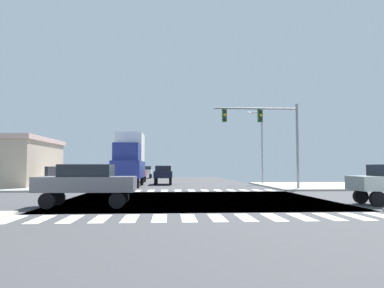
{
  "coord_description": "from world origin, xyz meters",
  "views": [
    {
      "loc": [
        -1.44,
        -20.0,
        1.77
      ],
      "look_at": [
        0.13,
        4.65,
        3.32
      ],
      "focal_mm": 34.05,
      "sensor_mm": 36.0,
      "label": 1
    }
  ],
  "objects_px": {
    "street_lamp": "(260,140)",
    "sedan_leading_3": "(146,171)",
    "sedan_trailing_4": "(86,182)",
    "box_truck_outer_1": "(130,158)",
    "traffic_signal_mast": "(265,126)",
    "sedan_farside_2": "(138,173)",
    "sedan_inner_6": "(163,173)"
  },
  "relations": [
    {
      "from": "street_lamp",
      "to": "sedan_leading_3",
      "type": "height_order",
      "value": "street_lamp"
    },
    {
      "from": "sedan_trailing_4",
      "to": "box_truck_outer_1",
      "type": "xyz_separation_m",
      "value": [
        0.09,
        16.8,
        1.45
      ]
    },
    {
      "from": "traffic_signal_mast",
      "to": "street_lamp",
      "type": "bearing_deg",
      "value": 78.5
    },
    {
      "from": "street_lamp",
      "to": "sedan_trailing_4",
      "type": "height_order",
      "value": "street_lamp"
    },
    {
      "from": "sedan_trailing_4",
      "to": "box_truck_outer_1",
      "type": "bearing_deg",
      "value": -0.3
    },
    {
      "from": "sedan_leading_3",
      "to": "box_truck_outer_1",
      "type": "bearing_deg",
      "value": 90.0
    },
    {
      "from": "sedan_farside_2",
      "to": "box_truck_outer_1",
      "type": "xyz_separation_m",
      "value": [
        -0.0,
        -8.86,
        1.45
      ]
    },
    {
      "from": "sedan_trailing_4",
      "to": "sedan_leading_3",
      "type": "bearing_deg",
      "value": -0.13
    },
    {
      "from": "sedan_trailing_4",
      "to": "box_truck_outer_1",
      "type": "height_order",
      "value": "box_truck_outer_1"
    },
    {
      "from": "traffic_signal_mast",
      "to": "sedan_leading_3",
      "type": "bearing_deg",
      "value": 110.37
    },
    {
      "from": "sedan_leading_3",
      "to": "traffic_signal_mast",
      "type": "bearing_deg",
      "value": 110.37
    },
    {
      "from": "box_truck_outer_1",
      "to": "sedan_trailing_4",
      "type": "bearing_deg",
      "value": 89.7
    },
    {
      "from": "sedan_farside_2",
      "to": "sedan_inner_6",
      "type": "xyz_separation_m",
      "value": [
        3.0,
        -5.24,
        0.0
      ]
    },
    {
      "from": "traffic_signal_mast",
      "to": "sedan_inner_6",
      "type": "relative_size",
      "value": 1.55
    },
    {
      "from": "sedan_trailing_4",
      "to": "sedan_farside_2",
      "type": "bearing_deg",
      "value": -0.2
    },
    {
      "from": "street_lamp",
      "to": "sedan_inner_6",
      "type": "distance_m",
      "value": 10.52
    },
    {
      "from": "sedan_leading_3",
      "to": "sedan_trailing_4",
      "type": "xyz_separation_m",
      "value": [
        -0.09,
        -40.76,
        0.0
      ]
    },
    {
      "from": "box_truck_outer_1",
      "to": "sedan_inner_6",
      "type": "bearing_deg",
      "value": -129.67
    },
    {
      "from": "sedan_leading_3",
      "to": "sedan_trailing_4",
      "type": "height_order",
      "value": "same"
    },
    {
      "from": "traffic_signal_mast",
      "to": "sedan_farside_2",
      "type": "xyz_separation_m",
      "value": [
        -11.02,
        14.58,
        -3.82
      ]
    },
    {
      "from": "box_truck_outer_1",
      "to": "sedan_farside_2",
      "type": "bearing_deg",
      "value": -90.0
    },
    {
      "from": "sedan_farside_2",
      "to": "sedan_trailing_4",
      "type": "distance_m",
      "value": 25.66
    },
    {
      "from": "sedan_leading_3",
      "to": "box_truck_outer_1",
      "type": "distance_m",
      "value": 24.0
    },
    {
      "from": "sedan_farside_2",
      "to": "sedan_leading_3",
      "type": "height_order",
      "value": "same"
    },
    {
      "from": "street_lamp",
      "to": "sedan_trailing_4",
      "type": "relative_size",
      "value": 1.75
    },
    {
      "from": "traffic_signal_mast",
      "to": "sedan_leading_3",
      "type": "relative_size",
      "value": 1.55
    },
    {
      "from": "street_lamp",
      "to": "box_truck_outer_1",
      "type": "bearing_deg",
      "value": -163.86
    },
    {
      "from": "sedan_farside_2",
      "to": "box_truck_outer_1",
      "type": "relative_size",
      "value": 0.6
    },
    {
      "from": "box_truck_outer_1",
      "to": "sedan_leading_3",
      "type": "bearing_deg",
      "value": -90.0
    },
    {
      "from": "street_lamp",
      "to": "sedan_inner_6",
      "type": "relative_size",
      "value": 1.75
    },
    {
      "from": "traffic_signal_mast",
      "to": "box_truck_outer_1",
      "type": "relative_size",
      "value": 0.93
    },
    {
      "from": "street_lamp",
      "to": "sedan_inner_6",
      "type": "bearing_deg",
      "value": -179.26
    }
  ]
}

